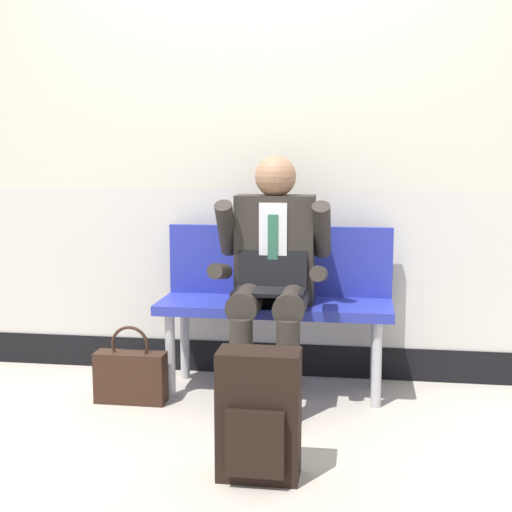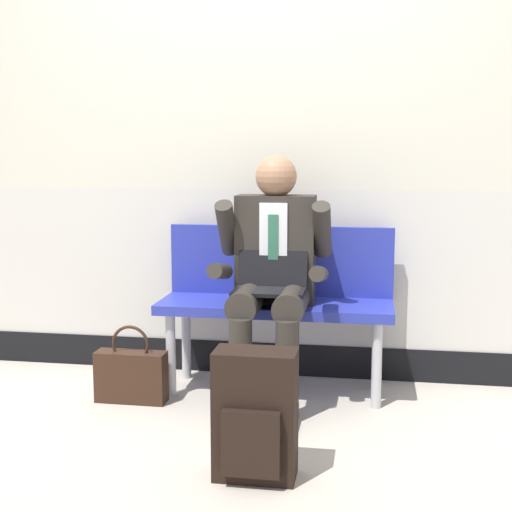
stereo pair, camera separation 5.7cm
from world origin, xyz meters
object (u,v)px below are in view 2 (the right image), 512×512
bench_with_person (277,293)px  handbag (131,375)px  person_seated (272,273)px  backpack (255,417)px

bench_with_person → handbag: size_ratio=3.05×
bench_with_person → handbag: bearing=-154.5°
bench_with_person → person_seated: person_seated is taller
backpack → handbag: bearing=136.1°
bench_with_person → backpack: size_ratio=2.39×
bench_with_person → handbag: (-0.70, -0.33, -0.38)m
handbag → person_seated: bearing=11.3°
person_seated → backpack: bearing=-86.1°
person_seated → handbag: person_seated is taller
person_seated → handbag: bearing=-168.7°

